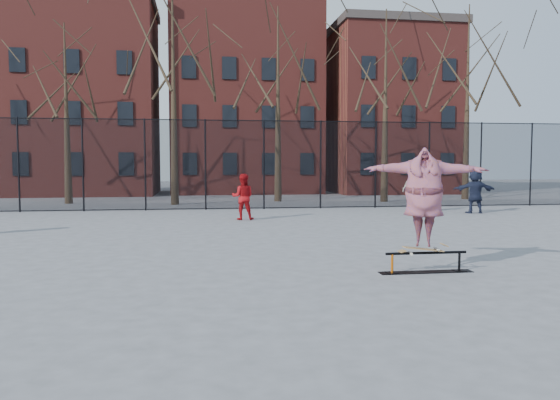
{
  "coord_description": "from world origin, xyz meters",
  "views": [
    {
      "loc": [
        -1.67,
        -11.33,
        2.12
      ],
      "look_at": [
        0.23,
        1.5,
        1.21
      ],
      "focal_mm": 35.0,
      "sensor_mm": 36.0,
      "label": 1
    }
  ],
  "objects": [
    {
      "name": "bystander_white",
      "position": [
        7.3,
        10.38,
        0.96
      ],
      "size": [
        1.18,
        0.61,
        1.92
      ],
      "primitive_type": "imported",
      "rotation": [
        0.0,
        0.0,
        3.01
      ],
      "color": "beige",
      "rests_on": "ground"
    },
    {
      "name": "skateboard",
      "position": [
        2.56,
        -1.49,
        0.45
      ],
      "size": [
        0.84,
        0.2,
        0.1
      ],
      "primitive_type": null,
      "color": "olive",
      "rests_on": "skate_rail"
    },
    {
      "name": "fence",
      "position": [
        -0.01,
        13.0,
        2.05
      ],
      "size": [
        34.03,
        0.07,
        4.0
      ],
      "color": "black",
      "rests_on": "ground"
    },
    {
      "name": "bystander_navy",
      "position": [
        9.62,
        9.76,
        0.93
      ],
      "size": [
        1.78,
        0.76,
        1.86
      ],
      "primitive_type": "imported",
      "rotation": [
        0.0,
        0.0,
        3.02
      ],
      "color": "#1C2138",
      "rests_on": "ground"
    },
    {
      "name": "rowhouses",
      "position": [
        0.72,
        26.0,
        6.06
      ],
      "size": [
        29.0,
        7.0,
        13.0
      ],
      "color": "maroon",
      "rests_on": "ground"
    },
    {
      "name": "skater",
      "position": [
        2.56,
        -1.49,
        1.45
      ],
      "size": [
        2.38,
        1.5,
        1.89
      ],
      "primitive_type": "imported",
      "rotation": [
        0.0,
        0.0,
        -0.41
      ],
      "color": "#47378A",
      "rests_on": "skateboard"
    },
    {
      "name": "bystander_red",
      "position": [
        -0.1,
        8.59,
        0.85
      ],
      "size": [
        0.9,
        0.74,
        1.69
      ],
      "primitive_type": "imported",
      "rotation": [
        0.0,
        0.0,
        3.01
      ],
      "color": "#9C0D12",
      "rests_on": "ground"
    },
    {
      "name": "skate_rail",
      "position": [
        2.63,
        -1.49,
        0.16
      ],
      "size": [
        1.83,
        0.28,
        0.4
      ],
      "color": "black",
      "rests_on": "ground"
    },
    {
      "name": "tree_row",
      "position": [
        -0.25,
        17.15,
        7.36
      ],
      "size": [
        33.66,
        7.46,
        10.67
      ],
      "color": "black",
      "rests_on": "ground"
    },
    {
      "name": "ground",
      "position": [
        0.0,
        0.0,
        0.0
      ],
      "size": [
        100.0,
        100.0,
        0.0
      ],
      "primitive_type": "plane",
      "color": "#5E5E63"
    }
  ]
}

